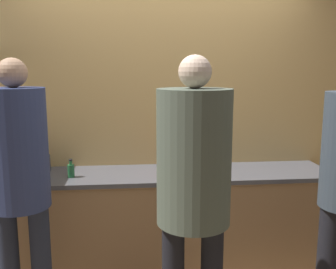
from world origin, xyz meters
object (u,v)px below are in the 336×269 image
at_px(bottle_green, 71,170).
at_px(bottle_red, 166,164).
at_px(fruit_bowl, 184,163).
at_px(person_center, 194,180).
at_px(utensil_crock, 44,163).
at_px(cup_white, 210,165).
at_px(person_left, 19,172).

xyz_separation_m(bottle_green, bottle_red, (0.75, -0.02, 0.04)).
bearing_deg(fruit_bowl, person_center, -95.48).
bearing_deg(utensil_crock, cup_white, -4.62).
distance_m(person_left, cup_white, 1.52).
relative_size(person_left, person_center, 1.00).
bearing_deg(bottle_red, cup_white, 17.04).
height_order(person_center, bottle_red, person_center).
bearing_deg(person_center, bottle_green, 131.71).
height_order(person_left, utensil_crock, person_left).
bearing_deg(person_center, person_left, 161.23).
distance_m(person_left, person_center, 1.11).
relative_size(person_center, utensil_crock, 7.23).
height_order(fruit_bowl, utensil_crock, utensil_crock).
relative_size(bottle_red, cup_white, 2.41).
height_order(person_center, fruit_bowl, person_center).
distance_m(person_center, bottle_red, 0.92).
xyz_separation_m(fruit_bowl, utensil_crock, (-1.18, -0.00, 0.03)).
relative_size(bottle_green, bottle_red, 0.60).
distance_m(utensil_crock, bottle_red, 1.03).
height_order(person_center, bottle_green, person_center).
distance_m(fruit_bowl, bottle_red, 0.30).
relative_size(person_left, utensil_crock, 7.20).
relative_size(bottle_green, cup_white, 1.45).
relative_size(person_center, bottle_green, 12.36).
bearing_deg(bottle_green, person_center, -48.29).
xyz_separation_m(utensil_crock, cup_white, (1.39, -0.11, -0.02)).
distance_m(utensil_crock, bottle_green, 0.33).
xyz_separation_m(person_center, bottle_green, (-0.82, 0.92, -0.17)).
height_order(bottle_green, cup_white, bottle_green).
relative_size(fruit_bowl, bottle_red, 1.22).
height_order(person_left, fruit_bowl, person_left).
height_order(utensil_crock, bottle_green, utensil_crock).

